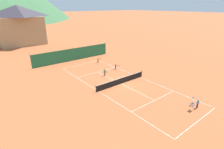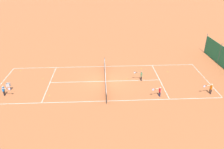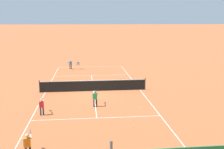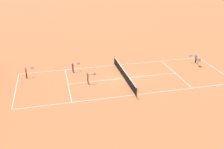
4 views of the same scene
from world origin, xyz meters
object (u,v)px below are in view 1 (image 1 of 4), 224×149
at_px(player_far_service, 116,66).
at_px(player_far_baseline, 98,59).
at_px(tennis_ball_mid_court, 83,72).
at_px(tennis_ball_by_net_left, 169,129).
at_px(player_near_baseline, 105,72).
at_px(ball_hopper, 192,105).
at_px(tennis_net, 121,81).
at_px(tennis_ball_alley_right, 165,92).
at_px(tennis_ball_far_corner, 139,115).
at_px(tennis_ball_alley_left, 87,79).
at_px(player_near_service, 197,103).
at_px(tennis_ball_by_net_right, 156,106).
at_px(alpine_chalet, 20,25).
at_px(tennis_ball_near_corner, 109,79).

bearing_deg(player_far_service, player_far_baseline, 92.57).
relative_size(tennis_ball_mid_court, tennis_ball_by_net_left, 1.00).
xyz_separation_m(player_near_baseline, ball_hopper, (1.57, -14.54, -0.04)).
bearing_deg(tennis_net, player_far_service, 57.13).
height_order(player_far_baseline, tennis_ball_alley_right, player_far_baseline).
bearing_deg(tennis_ball_far_corner, player_far_service, 59.86).
xyz_separation_m(tennis_net, player_far_baseline, (3.27, 10.90, 0.19)).
bearing_deg(tennis_ball_alley_left, player_near_service, -69.69).
height_order(player_near_baseline, player_near_service, player_near_baseline).
xyz_separation_m(player_far_service, tennis_ball_by_net_right, (-4.48, -12.85, -0.62)).
bearing_deg(alpine_chalet, ball_hopper, -83.30).
xyz_separation_m(tennis_net, player_near_service, (2.51, -10.50, 0.17)).
relative_size(player_far_baseline, tennis_ball_far_corner, 17.88).
bearing_deg(player_far_baseline, tennis_ball_by_net_right, -103.02).
bearing_deg(tennis_ball_alley_right, ball_hopper, -105.53).
xyz_separation_m(player_far_service, tennis_ball_alley_right, (-0.71, -11.35, -0.62)).
relative_size(tennis_ball_mid_court, tennis_ball_near_corner, 1.00).
distance_m(player_far_baseline, tennis_ball_alley_right, 16.83).
distance_m(tennis_net, tennis_ball_mid_court, 8.22).
bearing_deg(tennis_ball_mid_court, alpine_chalet, 94.13).
xyz_separation_m(tennis_ball_near_corner, tennis_ball_alley_left, (-2.76, 2.20, 0.00)).
distance_m(tennis_ball_alley_right, tennis_ball_by_net_right, 4.06).
bearing_deg(tennis_ball_by_net_right, tennis_ball_by_net_left, -124.76).
distance_m(player_far_service, ball_hopper, 15.97).
bearing_deg(tennis_net, player_far_baseline, 73.28).
height_order(player_far_baseline, player_far_service, player_far_baseline).
relative_size(tennis_ball_near_corner, tennis_ball_alley_right, 1.00).
relative_size(tennis_ball_far_corner, ball_hopper, 0.07).
relative_size(tennis_net, player_near_service, 8.10).
distance_m(tennis_ball_near_corner, tennis_ball_alley_left, 3.53).
xyz_separation_m(player_near_service, ball_hopper, (-0.95, 0.10, -0.01)).
bearing_deg(player_near_service, tennis_ball_by_net_right, 138.35).
bearing_deg(tennis_ball_far_corner, tennis_ball_alley_right, 12.67).
height_order(player_near_baseline, alpine_chalet, alpine_chalet).
distance_m(player_far_service, tennis_ball_by_net_left, 17.57).
bearing_deg(player_far_baseline, player_far_service, -87.43).
distance_m(player_near_service, tennis_ball_far_corner, 7.19).
height_order(player_near_service, tennis_ball_by_net_right, player_near_service).
distance_m(player_far_service, tennis_ball_near_corner, 4.88).
bearing_deg(player_far_service, tennis_net, -122.87).
bearing_deg(tennis_net, player_near_baseline, 90.07).
height_order(tennis_ball_far_corner, ball_hopper, ball_hopper).
xyz_separation_m(tennis_net, player_near_baseline, (-0.01, 4.14, 0.20)).
distance_m(tennis_ball_near_corner, alpine_chalet, 38.18).
xyz_separation_m(player_near_service, tennis_ball_by_net_left, (-5.79, -0.25, -0.63)).
relative_size(ball_hopper, alpine_chalet, 0.07).
height_order(tennis_net, player_near_service, player_near_service).
relative_size(tennis_ball_mid_court, ball_hopper, 0.07).
bearing_deg(player_near_service, tennis_ball_far_corner, 154.57).
distance_m(player_far_baseline, player_near_service, 21.41).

